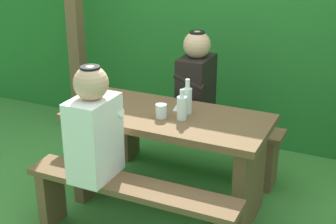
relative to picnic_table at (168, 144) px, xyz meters
name	(u,v)px	position (x,y,z in m)	size (l,w,h in m)	color
ground_plane	(168,203)	(0.00, 0.00, -0.49)	(12.00, 12.00, 0.00)	#3C7F33
hedge_backdrop	(244,17)	(0.00, 1.75, 0.58)	(6.40, 1.00, 2.15)	#226C27
pergola_post_left	(75,20)	(-1.36, 0.90, 0.60)	(0.12, 0.12, 2.17)	brown
picnic_table	(168,144)	(0.00, 0.00, 0.00)	(1.40, 0.64, 0.72)	brown
bench_near	(131,202)	(0.00, -0.55, -0.16)	(1.40, 0.24, 0.46)	brown
bench_far	(196,135)	(0.00, 0.55, -0.16)	(1.40, 0.24, 0.46)	brown
person_white_shirt	(94,127)	(-0.24, -0.55, 0.31)	(0.25, 0.35, 0.72)	white
person_black_coat	(196,80)	(-0.01, 0.55, 0.31)	(0.25, 0.35, 0.72)	black
drinking_glass	(161,111)	(-0.02, -0.07, 0.27)	(0.08, 0.08, 0.09)	silver
bottle_left	(187,99)	(0.11, 0.08, 0.33)	(0.06, 0.06, 0.24)	silver
bottle_right	(182,107)	(0.12, -0.04, 0.31)	(0.07, 0.07, 0.21)	silver
cell_phone	(180,108)	(0.03, 0.13, 0.23)	(0.07, 0.14, 0.01)	silver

